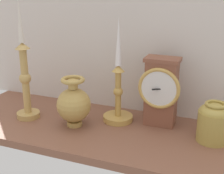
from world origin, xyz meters
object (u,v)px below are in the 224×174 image
(candlestick_tall_center, at_px, (118,95))
(brass_vase_bulbous, at_px, (74,104))
(brass_vase_jar, at_px, (214,121))
(mantel_clock, at_px, (161,91))
(candlestick_tall_left, at_px, (25,78))

(candlestick_tall_center, distance_m, brass_vase_bulbous, 0.15)
(brass_vase_jar, bearing_deg, mantel_clock, 163.67)
(mantel_clock, bearing_deg, brass_vase_bulbous, -156.97)
(candlestick_tall_center, bearing_deg, mantel_clock, 8.62)
(candlestick_tall_left, height_order, brass_vase_bulbous, candlestick_tall_left)
(candlestick_tall_left, distance_m, brass_vase_jar, 0.60)
(mantel_clock, distance_m, candlestick_tall_center, 0.14)
(brass_vase_jar, bearing_deg, brass_vase_bulbous, -172.29)
(brass_vase_jar, bearing_deg, candlestick_tall_center, 174.50)
(candlestick_tall_left, bearing_deg, brass_vase_bulbous, 0.45)
(mantel_clock, height_order, brass_vase_jar, mantel_clock)
(brass_vase_bulbous, distance_m, brass_vase_jar, 0.43)
(brass_vase_jar, bearing_deg, candlestick_tall_left, -174.41)
(brass_vase_bulbous, bearing_deg, candlestick_tall_center, 36.56)
(candlestick_tall_center, bearing_deg, brass_vase_jar, -5.50)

